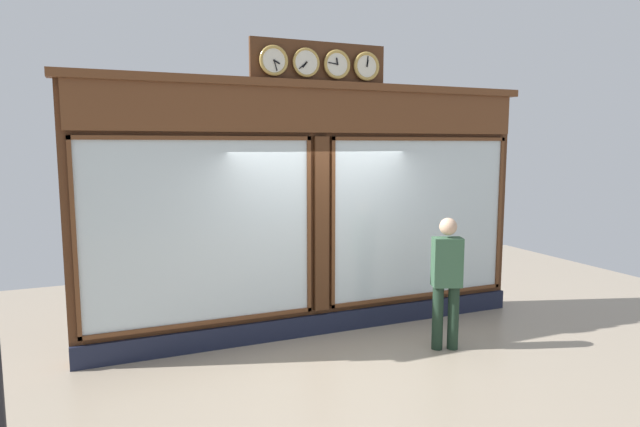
% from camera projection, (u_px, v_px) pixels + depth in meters
% --- Properties ---
extents(shop_facade, '(6.41, 0.42, 3.91)m').
position_uv_depth(shop_facade, '(316.00, 208.00, 7.36)').
color(shop_facade, '#4C2B16').
rests_on(shop_facade, ground_plane).
extents(pedestrian, '(0.42, 0.33, 1.69)m').
position_uv_depth(pedestrian, '(447.00, 278.00, 6.79)').
color(pedestrian, '#1C2F21').
rests_on(pedestrian, ground_plane).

